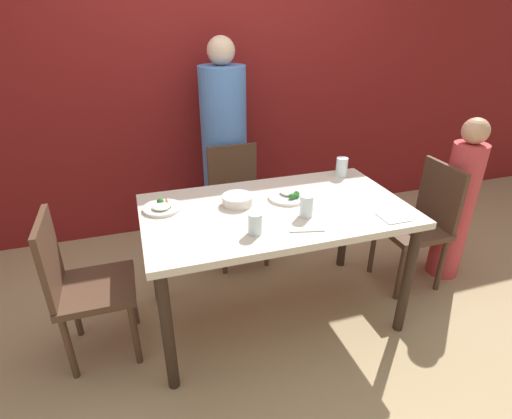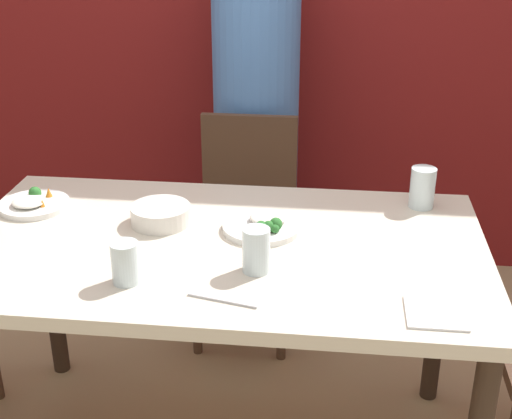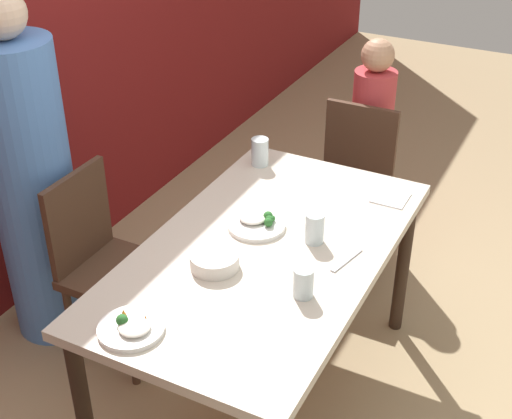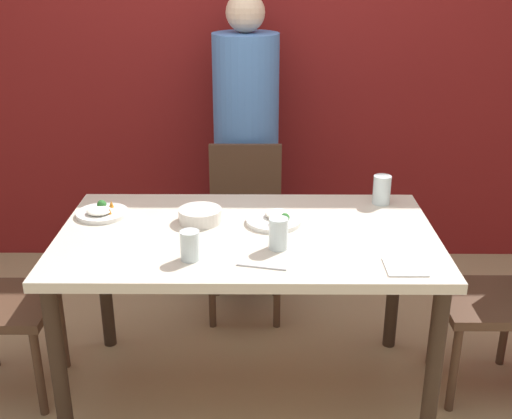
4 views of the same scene
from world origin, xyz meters
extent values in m
plane|color=tan|center=(0.00, 0.00, 0.00)|extent=(10.00, 10.00, 0.00)
cube|color=maroon|center=(0.00, 1.42, 1.35)|extent=(10.00, 0.06, 2.70)
cube|color=beige|center=(0.00, 0.00, 0.75)|extent=(1.50, 0.85, 0.04)
cylinder|color=#332319|center=(-0.69, -0.37, 0.36)|extent=(0.06, 0.06, 0.73)
cylinder|color=#332319|center=(0.69, -0.37, 0.36)|extent=(0.06, 0.06, 0.73)
cylinder|color=#332319|center=(-0.69, 0.37, 0.36)|extent=(0.06, 0.06, 0.73)
cylinder|color=#332319|center=(0.69, 0.37, 0.36)|extent=(0.06, 0.06, 0.73)
cube|color=#4C3323|center=(-0.03, 0.70, 0.43)|extent=(0.40, 0.40, 0.04)
cube|color=#4C3323|center=(-0.03, 0.88, 0.66)|extent=(0.38, 0.03, 0.43)
cylinder|color=#4C3323|center=(-0.19, 0.53, 0.20)|extent=(0.04, 0.04, 0.41)
cylinder|color=#4C3323|center=(0.14, 0.53, 0.20)|extent=(0.04, 0.04, 0.41)
cylinder|color=#4C3323|center=(-0.19, 0.86, 0.20)|extent=(0.04, 0.04, 0.41)
cylinder|color=#4C3323|center=(0.14, 0.86, 0.20)|extent=(0.04, 0.04, 0.41)
cube|color=#4C3323|center=(1.02, 0.05, 0.43)|extent=(0.40, 0.40, 0.04)
cube|color=#4C3323|center=(1.20, 0.05, 0.66)|extent=(0.03, 0.38, 0.43)
cylinder|color=#4C3323|center=(0.85, 0.22, 0.20)|extent=(0.04, 0.04, 0.41)
cylinder|color=#4C3323|center=(0.85, -0.11, 0.20)|extent=(0.04, 0.04, 0.41)
cylinder|color=#4C3323|center=(1.18, 0.22, 0.20)|extent=(0.04, 0.04, 0.41)
cylinder|color=#4C3323|center=(1.18, -0.11, 0.20)|extent=(0.04, 0.04, 0.41)
cube|color=#4C3323|center=(-1.02, 0.02, 0.43)|extent=(0.40, 0.40, 0.04)
cube|color=#4C3323|center=(-1.20, 0.02, 0.66)|extent=(0.03, 0.38, 0.43)
cylinder|color=#4C3323|center=(-0.85, -0.15, 0.20)|extent=(0.04, 0.04, 0.41)
cylinder|color=#4C3323|center=(-0.85, 0.18, 0.20)|extent=(0.04, 0.04, 0.41)
cylinder|color=#4C3323|center=(-1.18, -0.15, 0.20)|extent=(0.04, 0.04, 0.41)
cylinder|color=#4C3323|center=(-1.18, 0.18, 0.20)|extent=(0.04, 0.04, 0.41)
cylinder|color=#5184D1|center=(-0.03, 1.12, 0.71)|extent=(0.36, 0.36, 1.41)
sphere|color=beige|center=(-0.03, 1.12, 1.51)|extent=(0.21, 0.21, 0.21)
cylinder|color=#C63D42|center=(1.37, 0.05, 0.50)|extent=(0.22, 0.22, 1.00)
sphere|color=tan|center=(1.37, 0.05, 1.08)|extent=(0.17, 0.17, 0.17)
cylinder|color=silver|center=(-0.20, 0.11, 0.80)|extent=(0.18, 0.18, 0.06)
cylinder|color=#BC5123|center=(-0.20, 0.11, 0.82)|extent=(0.16, 0.16, 0.01)
cylinder|color=white|center=(0.11, 0.09, 0.78)|extent=(0.23, 0.23, 0.02)
ellipsoid|color=white|center=(0.12, 0.12, 0.80)|extent=(0.11, 0.11, 0.03)
sphere|color=#2D702D|center=(0.15, 0.04, 0.80)|extent=(0.03, 0.03, 0.03)
sphere|color=#2D702D|center=(0.11, 0.04, 0.80)|extent=(0.04, 0.04, 0.04)
sphere|color=#2D702D|center=(0.13, 0.05, 0.80)|extent=(0.03, 0.03, 0.03)
sphere|color=#2D702D|center=(0.15, 0.06, 0.81)|extent=(0.04, 0.04, 0.04)
cylinder|color=white|center=(-0.62, 0.17, 0.78)|extent=(0.22, 0.22, 0.02)
ellipsoid|color=white|center=(-0.62, 0.15, 0.80)|extent=(0.10, 0.10, 0.02)
cone|color=orange|center=(-0.58, 0.14, 0.80)|extent=(0.01, 0.01, 0.03)
cone|color=orange|center=(-0.59, 0.22, 0.80)|extent=(0.02, 0.02, 0.03)
sphere|color=#2D702D|center=(-0.62, 0.20, 0.81)|extent=(0.04, 0.04, 0.04)
cylinder|color=silver|center=(0.12, -0.15, 0.83)|extent=(0.07, 0.07, 0.12)
cylinder|color=silver|center=(-0.20, -0.24, 0.82)|extent=(0.07, 0.07, 0.11)
cylinder|color=silver|center=(0.59, 0.32, 0.83)|extent=(0.08, 0.08, 0.13)
cube|color=white|center=(0.56, -0.31, 0.77)|extent=(0.14, 0.14, 0.01)
cube|color=silver|center=(0.06, -0.30, 0.77)|extent=(0.18, 0.06, 0.01)
camera|label=1|loc=(-0.73, -1.90, 1.77)|focal=28.00mm
camera|label=2|loc=(0.31, -1.77, 1.69)|focal=50.00mm
camera|label=3|loc=(-1.98, -0.97, 2.29)|focal=50.00mm
camera|label=4|loc=(0.05, -2.33, 1.80)|focal=45.00mm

